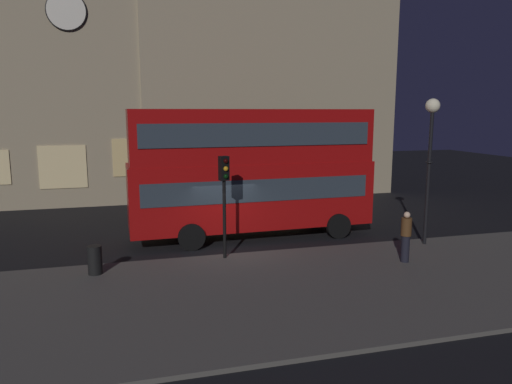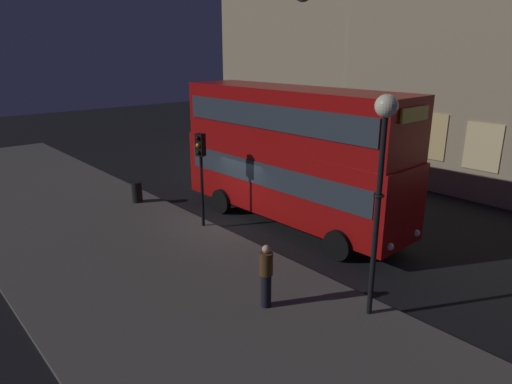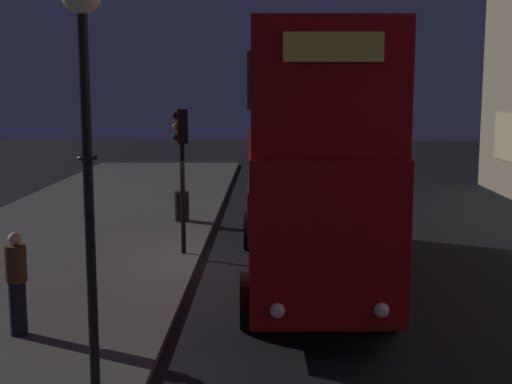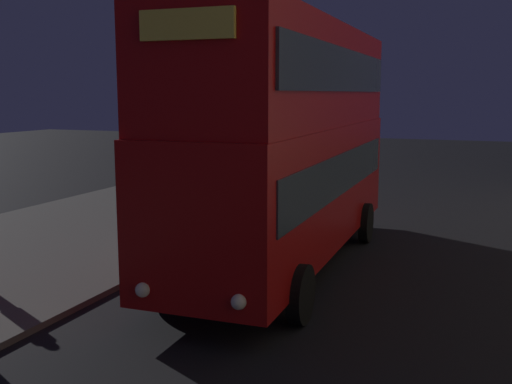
% 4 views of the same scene
% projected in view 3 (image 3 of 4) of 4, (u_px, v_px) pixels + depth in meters
% --- Properties ---
extents(ground_plane, '(80.00, 80.00, 0.00)m').
position_uv_depth(ground_plane, '(221.00, 261.00, 17.49)').
color(ground_plane, black).
extents(sidewalk_slab, '(44.00, 7.76, 0.12)m').
position_uv_depth(sidewalk_slab, '(46.00, 258.00, 17.57)').
color(sidewalk_slab, '#4C4944').
rests_on(sidewalk_slab, ground).
extents(double_decker_bus, '(10.36, 3.05, 5.41)m').
position_uv_depth(double_decker_bus, '(306.00, 146.00, 15.58)').
color(double_decker_bus, '#9E0C0C').
rests_on(double_decker_bus, ground).
extents(traffic_light_near_kerb, '(0.38, 0.40, 3.67)m').
position_uv_depth(traffic_light_near_kerb, '(181.00, 150.00, 17.43)').
color(traffic_light_near_kerb, black).
rests_on(traffic_light_near_kerb, sidewalk_slab).
extents(street_lamp, '(0.54, 0.54, 5.68)m').
position_uv_depth(street_lamp, '(84.00, 80.00, 9.25)').
color(street_lamp, black).
rests_on(street_lamp, sidewalk_slab).
extents(pedestrian, '(0.36, 0.36, 1.79)m').
position_uv_depth(pedestrian, '(17.00, 283.00, 11.81)').
color(pedestrian, black).
rests_on(pedestrian, sidewalk_slab).
extents(litter_bin, '(0.46, 0.46, 0.94)m').
position_uv_depth(litter_bin, '(182.00, 206.00, 22.11)').
color(litter_bin, black).
rests_on(litter_bin, sidewalk_slab).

